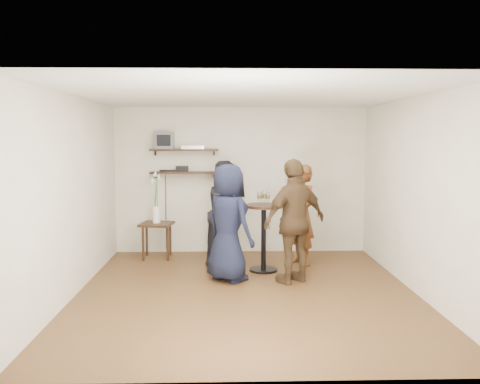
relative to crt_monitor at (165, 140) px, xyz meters
name	(u,v)px	position (x,y,z in m)	size (l,w,h in m)	color
room	(246,196)	(1.34, -2.38, -0.72)	(4.58, 5.08, 2.68)	#462B16
shelf_upper	(184,150)	(0.34, 0.00, -0.17)	(1.20, 0.25, 0.04)	black
shelf_lower	(184,173)	(0.34, 0.00, -0.57)	(1.20, 0.25, 0.04)	black
crt_monitor	(165,140)	(0.00, 0.00, 0.00)	(0.32, 0.30, 0.30)	#59595B
dvd_deck	(193,147)	(0.49, 0.00, -0.12)	(0.40, 0.24, 0.06)	silver
radio	(182,169)	(0.30, 0.00, -0.50)	(0.22, 0.10, 0.10)	black
power_strip	(168,171)	(0.05, 0.05, -0.54)	(0.30, 0.05, 0.03)	black
side_table	(157,229)	(-0.12, -0.37, -1.50)	(0.59, 0.59, 0.62)	black
vase_lilies	(156,206)	(-0.12, -0.37, -1.11)	(0.19, 0.19, 0.92)	white
drinks_table	(264,228)	(1.65, -1.26, -1.35)	(0.57, 0.57, 1.04)	black
wine_glass_fl	(259,196)	(1.58, -1.29, -0.85)	(0.06, 0.06, 0.19)	silver
wine_glass_fr	(268,196)	(1.71, -1.30, -0.84)	(0.07, 0.07, 0.20)	silver
wine_glass_bl	(262,196)	(1.62, -1.18, -0.85)	(0.06, 0.06, 0.19)	silver
wine_glass_br	(265,195)	(1.66, -1.26, -0.83)	(0.07, 0.07, 0.21)	silver
person_plaid	(302,215)	(2.30, -0.87, -1.20)	(0.59, 0.39, 1.63)	#AE1320
person_dark	(227,212)	(1.09, -0.76, -1.17)	(0.82, 0.64, 1.69)	black
person_navy	(228,223)	(1.10, -1.77, -1.17)	(0.83, 0.54, 1.69)	black
person_brown	(295,221)	(2.04, -1.90, -1.13)	(1.04, 0.43, 1.77)	#4A3520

